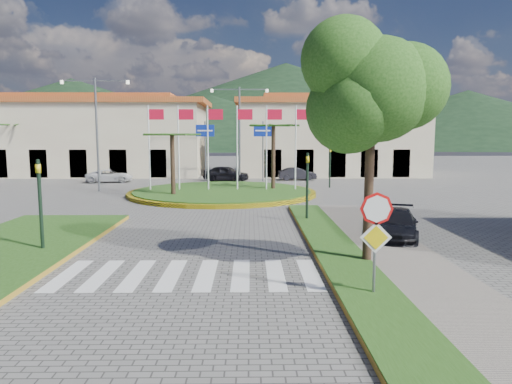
{
  "coord_description": "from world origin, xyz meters",
  "views": [
    {
      "loc": [
        1.87,
        -8.77,
        4.0
      ],
      "look_at": [
        2.09,
        8.0,
        1.91
      ],
      "focal_mm": 32.0,
      "sensor_mm": 36.0,
      "label": 1
    }
  ],
  "objects_px": {
    "stop_sign": "(376,228)",
    "deciduous_tree": "(372,95)",
    "car_dark_a": "(226,173)",
    "car_dark_b": "(297,174)",
    "roundabout_island": "(223,192)",
    "car_side_right": "(396,224)",
    "white_van": "(110,176)"
  },
  "relations": [
    {
      "from": "white_van",
      "to": "car_dark_a",
      "type": "distance_m",
      "value": 9.97
    },
    {
      "from": "car_dark_a",
      "to": "car_side_right",
      "type": "height_order",
      "value": "car_dark_a"
    },
    {
      "from": "roundabout_island",
      "to": "stop_sign",
      "type": "height_order",
      "value": "roundabout_island"
    },
    {
      "from": "white_van",
      "to": "car_dark_a",
      "type": "relative_size",
      "value": 0.98
    },
    {
      "from": "deciduous_tree",
      "to": "car_dark_a",
      "type": "height_order",
      "value": "deciduous_tree"
    },
    {
      "from": "car_dark_a",
      "to": "stop_sign",
      "type": "bearing_deg",
      "value": -150.79
    },
    {
      "from": "car_dark_a",
      "to": "car_dark_b",
      "type": "relative_size",
      "value": 1.17
    },
    {
      "from": "roundabout_island",
      "to": "deciduous_tree",
      "type": "xyz_separation_m",
      "value": [
        5.5,
        -17.0,
        5.0
      ]
    },
    {
      "from": "deciduous_tree",
      "to": "car_dark_b",
      "type": "relative_size",
      "value": 1.99
    },
    {
      "from": "roundabout_island",
      "to": "car_dark_b",
      "type": "xyz_separation_m",
      "value": [
        6.1,
        9.92,
        0.39
      ]
    },
    {
      "from": "white_van",
      "to": "car_dark_a",
      "type": "height_order",
      "value": "car_dark_a"
    },
    {
      "from": "roundabout_island",
      "to": "car_dark_a",
      "type": "xyz_separation_m",
      "value": [
        -0.23,
        9.12,
        0.51
      ]
    },
    {
      "from": "car_side_right",
      "to": "roundabout_island",
      "type": "bearing_deg",
      "value": 136.93
    },
    {
      "from": "white_van",
      "to": "car_dark_b",
      "type": "xyz_separation_m",
      "value": [
        16.25,
        1.68,
        0.02
      ]
    },
    {
      "from": "roundabout_island",
      "to": "white_van",
      "type": "height_order",
      "value": "roundabout_island"
    },
    {
      "from": "stop_sign",
      "to": "white_van",
      "type": "xyz_separation_m",
      "value": [
        -15.05,
        28.27,
        -1.25
      ]
    },
    {
      "from": "car_side_right",
      "to": "deciduous_tree",
      "type": "bearing_deg",
      "value": -102.04
    },
    {
      "from": "car_side_right",
      "to": "white_van",
      "type": "bearing_deg",
      "value": 146.99
    },
    {
      "from": "car_dark_a",
      "to": "white_van",
      "type": "bearing_deg",
      "value": 114.34
    },
    {
      "from": "roundabout_island",
      "to": "deciduous_tree",
      "type": "bearing_deg",
      "value": -72.09
    },
    {
      "from": "car_dark_b",
      "to": "white_van",
      "type": "bearing_deg",
      "value": 91.89
    },
    {
      "from": "white_van",
      "to": "car_dark_b",
      "type": "bearing_deg",
      "value": -95.49
    },
    {
      "from": "roundabout_island",
      "to": "car_side_right",
      "type": "bearing_deg",
      "value": -61.03
    },
    {
      "from": "stop_sign",
      "to": "car_dark_a",
      "type": "xyz_separation_m",
      "value": [
        -5.12,
        29.16,
        -1.11
      ]
    },
    {
      "from": "roundabout_island",
      "to": "stop_sign",
      "type": "distance_m",
      "value": 20.69
    },
    {
      "from": "roundabout_island",
      "to": "car_dark_b",
      "type": "relative_size",
      "value": 3.72
    },
    {
      "from": "white_van",
      "to": "car_side_right",
      "type": "distance_m",
      "value": 28.03
    },
    {
      "from": "roundabout_island",
      "to": "car_side_right",
      "type": "relative_size",
      "value": 3.2
    },
    {
      "from": "car_dark_a",
      "to": "car_dark_b",
      "type": "distance_m",
      "value": 6.38
    },
    {
      "from": "stop_sign",
      "to": "car_dark_a",
      "type": "relative_size",
      "value": 0.66
    },
    {
      "from": "stop_sign",
      "to": "deciduous_tree",
      "type": "xyz_separation_m",
      "value": [
        0.6,
        3.04,
        3.38
      ]
    },
    {
      "from": "roundabout_island",
      "to": "car_dark_a",
      "type": "relative_size",
      "value": 3.19
    }
  ]
}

